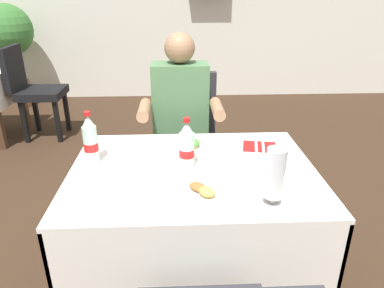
{
  "coord_description": "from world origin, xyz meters",
  "views": [
    {
      "loc": [
        0.01,
        -1.36,
        1.5
      ],
      "look_at": [
        0.08,
        0.19,
        0.81
      ],
      "focal_mm": 33.18,
      "sensor_mm": 36.0,
      "label": 1
    }
  ],
  "objects_px": {
    "cola_bottle_secondary": "(187,147)",
    "background_chair_right": "(32,87)",
    "main_dining_table": "(193,200)",
    "napkin_cutlery_set": "(259,146)",
    "beer_glass_left": "(275,177)",
    "seated_diner_far": "(181,121)",
    "chair_far_diner_seat": "(187,136)",
    "plate_near_camera": "(201,192)",
    "cola_bottle_primary": "(90,141)",
    "plate_far_diner": "(193,147)",
    "potted_plant_corner": "(8,37)"
  },
  "relations": [
    {
      "from": "background_chair_right",
      "to": "cola_bottle_secondary",
      "type": "bearing_deg",
      "value": -55.35
    },
    {
      "from": "plate_near_camera",
      "to": "cola_bottle_primary",
      "type": "distance_m",
      "value": 0.6
    },
    {
      "from": "cola_bottle_primary",
      "to": "cola_bottle_secondary",
      "type": "xyz_separation_m",
      "value": [
        0.45,
        -0.08,
        -0.0
      ]
    },
    {
      "from": "beer_glass_left",
      "to": "background_chair_right",
      "type": "bearing_deg",
      "value": 126.12
    },
    {
      "from": "napkin_cutlery_set",
      "to": "potted_plant_corner",
      "type": "height_order",
      "value": "potted_plant_corner"
    },
    {
      "from": "chair_far_diner_seat",
      "to": "potted_plant_corner",
      "type": "relative_size",
      "value": 0.73
    },
    {
      "from": "main_dining_table",
      "to": "background_chair_right",
      "type": "height_order",
      "value": "background_chair_right"
    },
    {
      "from": "seated_diner_far",
      "to": "potted_plant_corner",
      "type": "relative_size",
      "value": 0.94
    },
    {
      "from": "chair_far_diner_seat",
      "to": "cola_bottle_secondary",
      "type": "height_order",
      "value": "cola_bottle_secondary"
    },
    {
      "from": "background_chair_right",
      "to": "potted_plant_corner",
      "type": "xyz_separation_m",
      "value": [
        -0.64,
        1.12,
        0.37
      ]
    },
    {
      "from": "cola_bottle_primary",
      "to": "cola_bottle_secondary",
      "type": "relative_size",
      "value": 1.04
    },
    {
      "from": "chair_far_diner_seat",
      "to": "beer_glass_left",
      "type": "bearing_deg",
      "value": -75.52
    },
    {
      "from": "plate_far_diner",
      "to": "cola_bottle_primary",
      "type": "xyz_separation_m",
      "value": [
        -0.49,
        -0.12,
        0.1
      ]
    },
    {
      "from": "seated_diner_far",
      "to": "napkin_cutlery_set",
      "type": "xyz_separation_m",
      "value": [
        0.41,
        -0.49,
        0.03
      ]
    },
    {
      "from": "cola_bottle_secondary",
      "to": "potted_plant_corner",
      "type": "distance_m",
      "value": 4.01
    },
    {
      "from": "main_dining_table",
      "to": "plate_near_camera",
      "type": "distance_m",
      "value": 0.29
    },
    {
      "from": "beer_glass_left",
      "to": "cola_bottle_primary",
      "type": "relative_size",
      "value": 0.92
    },
    {
      "from": "main_dining_table",
      "to": "cola_bottle_secondary",
      "type": "relative_size",
      "value": 4.62
    },
    {
      "from": "cola_bottle_secondary",
      "to": "plate_near_camera",
      "type": "bearing_deg",
      "value": -78.36
    },
    {
      "from": "cola_bottle_secondary",
      "to": "seated_diner_far",
      "type": "bearing_deg",
      "value": 91.43
    },
    {
      "from": "seated_diner_far",
      "to": "beer_glass_left",
      "type": "xyz_separation_m",
      "value": [
        0.34,
        -1.02,
        0.14
      ]
    },
    {
      "from": "seated_diner_far",
      "to": "plate_far_diner",
      "type": "distance_m",
      "value": 0.5
    },
    {
      "from": "plate_near_camera",
      "to": "cola_bottle_primary",
      "type": "height_order",
      "value": "cola_bottle_primary"
    },
    {
      "from": "napkin_cutlery_set",
      "to": "main_dining_table",
      "type": "bearing_deg",
      "value": -148.38
    },
    {
      "from": "chair_far_diner_seat",
      "to": "cola_bottle_secondary",
      "type": "xyz_separation_m",
      "value": [
        -0.03,
        -0.81,
        0.28
      ]
    },
    {
      "from": "chair_far_diner_seat",
      "to": "beer_glass_left",
      "type": "height_order",
      "value": "chair_far_diner_seat"
    },
    {
      "from": "cola_bottle_primary",
      "to": "napkin_cutlery_set",
      "type": "height_order",
      "value": "cola_bottle_primary"
    },
    {
      "from": "plate_near_camera",
      "to": "main_dining_table",
      "type": "bearing_deg",
      "value": 95.22
    },
    {
      "from": "chair_far_diner_seat",
      "to": "napkin_cutlery_set",
      "type": "relative_size",
      "value": 4.95
    },
    {
      "from": "seated_diner_far",
      "to": "plate_far_diner",
      "type": "xyz_separation_m",
      "value": [
        0.06,
        -0.5,
        0.04
      ]
    },
    {
      "from": "seated_diner_far",
      "to": "beer_glass_left",
      "type": "relative_size",
      "value": 5.39
    },
    {
      "from": "plate_near_camera",
      "to": "plate_far_diner",
      "type": "height_order",
      "value": "plate_far_diner"
    },
    {
      "from": "cola_bottle_secondary",
      "to": "napkin_cutlery_set",
      "type": "xyz_separation_m",
      "value": [
        0.39,
        0.21,
        -0.1
      ]
    },
    {
      "from": "beer_glass_left",
      "to": "seated_diner_far",
      "type": "bearing_deg",
      "value": 108.3
    },
    {
      "from": "main_dining_table",
      "to": "napkin_cutlery_set",
      "type": "xyz_separation_m",
      "value": [
        0.36,
        0.22,
        0.18
      ]
    },
    {
      "from": "main_dining_table",
      "to": "cola_bottle_primary",
      "type": "relative_size",
      "value": 4.46
    },
    {
      "from": "napkin_cutlery_set",
      "to": "seated_diner_far",
      "type": "bearing_deg",
      "value": 129.7
    },
    {
      "from": "plate_near_camera",
      "to": "beer_glass_left",
      "type": "height_order",
      "value": "beer_glass_left"
    },
    {
      "from": "plate_far_diner",
      "to": "beer_glass_left",
      "type": "distance_m",
      "value": 0.6
    },
    {
      "from": "main_dining_table",
      "to": "napkin_cutlery_set",
      "type": "height_order",
      "value": "napkin_cutlery_set"
    },
    {
      "from": "plate_far_diner",
      "to": "plate_near_camera",
      "type": "bearing_deg",
      "value": -88.82
    },
    {
      "from": "chair_far_diner_seat",
      "to": "plate_near_camera",
      "type": "xyz_separation_m",
      "value": [
        0.02,
        -1.04,
        0.19
      ]
    },
    {
      "from": "plate_far_diner",
      "to": "potted_plant_corner",
      "type": "relative_size",
      "value": 0.18
    },
    {
      "from": "cola_bottle_secondary",
      "to": "background_chair_right",
      "type": "distance_m",
      "value": 2.73
    },
    {
      "from": "potted_plant_corner",
      "to": "background_chair_right",
      "type": "bearing_deg",
      "value": -60.06
    },
    {
      "from": "beer_glass_left",
      "to": "cola_bottle_primary",
      "type": "xyz_separation_m",
      "value": [
        -0.77,
        0.4,
        -0.01
      ]
    },
    {
      "from": "main_dining_table",
      "to": "cola_bottle_primary",
      "type": "bearing_deg",
      "value": 169.25
    },
    {
      "from": "cola_bottle_primary",
      "to": "main_dining_table",
      "type": "bearing_deg",
      "value": -10.75
    },
    {
      "from": "background_chair_right",
      "to": "chair_far_diner_seat",
      "type": "bearing_deg",
      "value": -42.23
    },
    {
      "from": "seated_diner_far",
      "to": "napkin_cutlery_set",
      "type": "height_order",
      "value": "seated_diner_far"
    }
  ]
}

